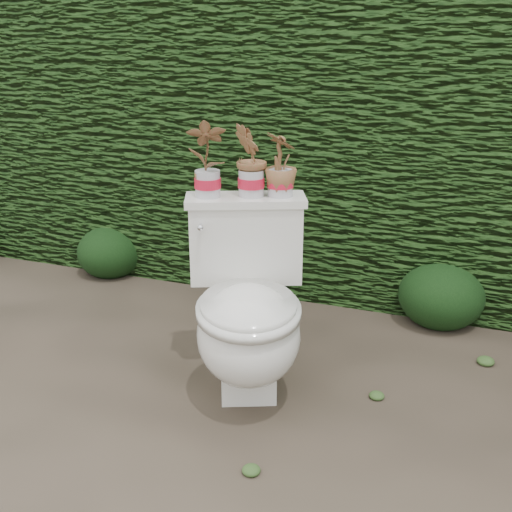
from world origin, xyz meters
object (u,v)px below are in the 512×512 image
(toilet, at_px, (248,313))
(potted_plant_center, at_px, (251,162))
(potted_plant_right, at_px, (281,166))
(potted_plant_left, at_px, (207,160))

(toilet, xyz_separation_m, potted_plant_center, (-0.07, 0.23, 0.56))
(toilet, relative_size, potted_plant_center, 2.78)
(potted_plant_center, height_order, potted_plant_right, potted_plant_center)
(potted_plant_right, bearing_deg, potted_plant_center, 60.41)
(potted_plant_left, distance_m, potted_plant_right, 0.30)
(toilet, height_order, potted_plant_right, potted_plant_right)
(toilet, bearing_deg, potted_plant_center, 84.28)
(toilet, xyz_separation_m, potted_plant_right, (0.04, 0.28, 0.55))
(potted_plant_left, xyz_separation_m, potted_plant_right, (0.28, 0.12, -0.03))
(potted_plant_left, bearing_deg, toilet, 126.77)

